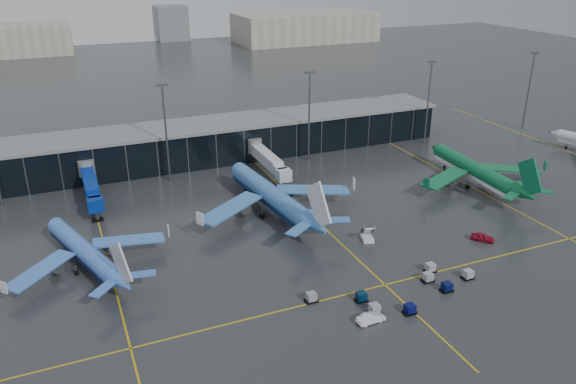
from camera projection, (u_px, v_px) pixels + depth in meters
name	position (u px, v px, depth m)	size (l,w,h in m)	color
ground	(300.00, 257.00, 110.27)	(600.00, 600.00, 0.00)	#282B2D
terminal_pier	(212.00, 141.00, 160.51)	(142.00, 17.00, 10.70)	black
jet_bridges	(91.00, 185.00, 132.22)	(94.00, 27.50, 7.20)	#595B60
flood_masts	(241.00, 121.00, 148.84)	(203.00, 0.50, 25.50)	#595B60
distant_hangars	(197.00, 31.00, 352.95)	(260.00, 71.00, 22.00)	#B2AD99
taxi_lines	(322.00, 226.00, 122.82)	(220.00, 120.00, 0.02)	gold
airliner_arkefly	(82.00, 240.00, 104.83)	(32.48, 37.00, 11.37)	#3F71D0
airliner_klm_near	(270.00, 183.00, 126.85)	(40.12, 45.69, 14.04)	#3974BE
airliner_aer_lingus	(475.00, 161.00, 142.19)	(36.83, 41.95, 12.89)	#0C6537
baggage_carts	(405.00, 290.00, 98.37)	(31.80, 11.11, 1.70)	black
mobile_airstair	(367.00, 237.00, 116.49)	(2.96, 3.67, 3.45)	white
service_van_red	(483.00, 237.00, 116.28)	(1.90, 4.73, 1.61)	maroon
service_van_white	(371.00, 318.00, 90.70)	(1.69, 4.83, 1.59)	white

